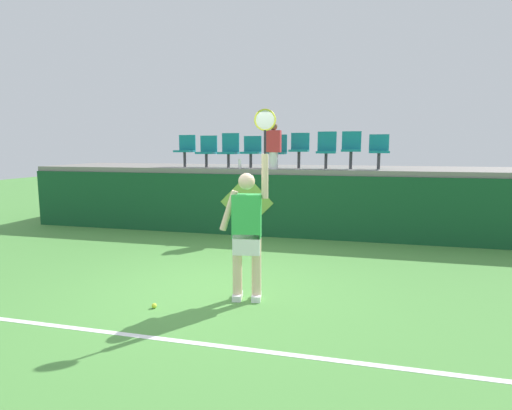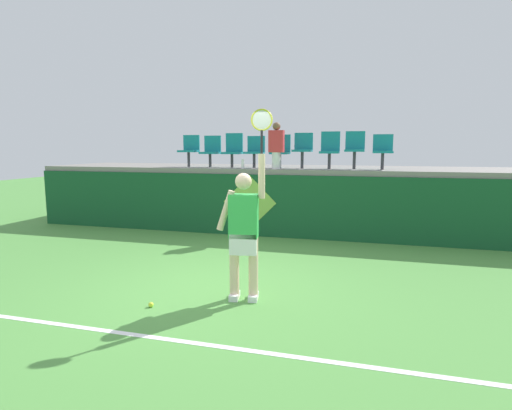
# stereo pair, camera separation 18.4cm
# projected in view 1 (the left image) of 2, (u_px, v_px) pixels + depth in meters

# --- Properties ---
(ground_plane) EXTENTS (40.00, 40.00, 0.00)m
(ground_plane) POSITION_uv_depth(u_px,v_px,m) (217.00, 290.00, 5.95)
(ground_plane) COLOR #519342
(court_back_wall) EXTENTS (12.52, 0.20, 1.43)m
(court_back_wall) POSITION_uv_depth(u_px,v_px,m) (270.00, 206.00, 9.43)
(court_back_wall) COLOR #144C28
(court_back_wall) RESTS_ON ground_plane
(spectator_platform) EXTENTS (12.52, 2.60, 0.12)m
(spectator_platform) POSITION_uv_depth(u_px,v_px,m) (281.00, 169.00, 10.53)
(spectator_platform) COLOR gray
(spectator_platform) RESTS_ON court_back_wall
(court_baseline_stripe) EXTENTS (11.27, 0.08, 0.01)m
(court_baseline_stripe) POSITION_uv_depth(u_px,v_px,m) (167.00, 339.00, 4.41)
(court_baseline_stripe) COLOR white
(court_baseline_stripe) RESTS_ON ground_plane
(tennis_player) EXTENTS (0.75, 0.32, 2.54)m
(tennis_player) POSITION_uv_depth(u_px,v_px,m) (247.00, 230.00, 5.44)
(tennis_player) COLOR white
(tennis_player) RESTS_ON ground_plane
(tennis_ball) EXTENTS (0.07, 0.07, 0.07)m
(tennis_ball) POSITION_uv_depth(u_px,v_px,m) (154.00, 306.00, 5.27)
(tennis_ball) COLOR #D1E533
(tennis_ball) RESTS_ON ground_plane
(water_bottle) EXTENTS (0.07, 0.07, 0.22)m
(water_bottle) POSITION_uv_depth(u_px,v_px,m) (240.00, 164.00, 9.60)
(water_bottle) COLOR white
(water_bottle) RESTS_ON spectator_platform
(stadium_chair_0) EXTENTS (0.44, 0.42, 0.81)m
(stadium_chair_0) POSITION_uv_depth(u_px,v_px,m) (186.00, 149.00, 10.43)
(stadium_chair_0) COLOR #38383D
(stadium_chair_0) RESTS_ON spectator_platform
(stadium_chair_1) EXTENTS (0.44, 0.42, 0.79)m
(stadium_chair_1) POSITION_uv_depth(u_px,v_px,m) (207.00, 150.00, 10.29)
(stadium_chair_1) COLOR #38383D
(stadium_chair_1) RESTS_ON spectator_platform
(stadium_chair_2) EXTENTS (0.44, 0.42, 0.85)m
(stadium_chair_2) POSITION_uv_depth(u_px,v_px,m) (229.00, 149.00, 10.16)
(stadium_chair_2) COLOR #38383D
(stadium_chair_2) RESTS_ON spectator_platform
(stadium_chair_3) EXTENTS (0.44, 0.42, 0.77)m
(stadium_chair_3) POSITION_uv_depth(u_px,v_px,m) (251.00, 150.00, 10.01)
(stadium_chair_3) COLOR #38383D
(stadium_chair_3) RESTS_ON spectator_platform
(stadium_chair_4) EXTENTS (0.44, 0.42, 0.80)m
(stadium_chair_4) POSITION_uv_depth(u_px,v_px,m) (277.00, 150.00, 9.86)
(stadium_chair_4) COLOR #38383D
(stadium_chair_4) RESTS_ON spectator_platform
(stadium_chair_5) EXTENTS (0.44, 0.42, 0.84)m
(stadium_chair_5) POSITION_uv_depth(u_px,v_px,m) (299.00, 148.00, 9.72)
(stadium_chair_5) COLOR #38383D
(stadium_chair_5) RESTS_ON spectator_platform
(stadium_chair_6) EXTENTS (0.44, 0.42, 0.87)m
(stadium_chair_6) POSITION_uv_depth(u_px,v_px,m) (326.00, 148.00, 9.58)
(stadium_chair_6) COLOR #38383D
(stadium_chair_6) RESTS_ON spectator_platform
(stadium_chair_7) EXTENTS (0.44, 0.42, 0.87)m
(stadium_chair_7) POSITION_uv_depth(u_px,v_px,m) (351.00, 148.00, 9.43)
(stadium_chair_7) COLOR #38383D
(stadium_chair_7) RESTS_ON spectator_platform
(stadium_chair_8) EXTENTS (0.44, 0.42, 0.79)m
(stadium_chair_8) POSITION_uv_depth(u_px,v_px,m) (379.00, 149.00, 9.29)
(stadium_chair_8) COLOR #38383D
(stadium_chair_8) RESTS_ON spectator_platform
(spectator_0) EXTENTS (0.34, 0.20, 1.06)m
(spectator_0) POSITION_uv_depth(u_px,v_px,m) (273.00, 145.00, 9.42)
(spectator_0) COLOR white
(spectator_0) RESTS_ON spectator_platform
(wall_signage_mount) EXTENTS (1.27, 0.01, 1.43)m
(wall_signage_mount) POSITION_uv_depth(u_px,v_px,m) (247.00, 236.00, 9.56)
(wall_signage_mount) COLOR #144C28
(wall_signage_mount) RESTS_ON ground_plane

